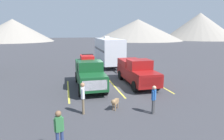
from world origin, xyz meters
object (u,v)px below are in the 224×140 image
object	(u,v)px
pickup_truck_a	(89,72)
camper_trailer_a	(108,50)
person_c	(59,128)
person_b	(83,96)
person_a	(154,98)
dog	(115,102)
pickup_truck_b	(136,71)

from	to	relation	value
pickup_truck_a	camper_trailer_a	xyz separation A→B (m)	(3.70, 9.01, 0.79)
pickup_truck_a	person_c	xyz separation A→B (m)	(-2.15, -7.96, -0.27)
camper_trailer_a	pickup_truck_a	bearing A→B (deg)	-112.34
camper_trailer_a	person_b	size ratio (longest dim) A/B	5.03
person_a	dog	world-z (taller)	person_a
camper_trailer_a	person_c	world-z (taller)	camper_trailer_a
pickup_truck_b	person_a	world-z (taller)	pickup_truck_b
person_a	person_c	world-z (taller)	person_c
pickup_truck_b	camper_trailer_a	xyz separation A→B (m)	(-0.30, 9.07, 0.88)
pickup_truck_b	person_c	distance (m)	10.01
person_a	person_c	bearing A→B (deg)	-156.41
pickup_truck_a	camper_trailer_a	size ratio (longest dim) A/B	0.64
person_b	person_a	bearing A→B (deg)	-14.34
camper_trailer_a	dog	bearing A→B (deg)	-101.77
dog	person_a	bearing A→B (deg)	-27.21
pickup_truck_b	person_a	size ratio (longest dim) A/B	3.53
pickup_truck_a	pickup_truck_b	xyz separation A→B (m)	(4.00, -0.06, -0.10)
dog	person_b	bearing A→B (deg)	-178.81
camper_trailer_a	dog	distance (m)	14.23
pickup_truck_a	pickup_truck_b	world-z (taller)	pickup_truck_a
camper_trailer_a	person_b	distance (m)	14.69
pickup_truck_a	camper_trailer_a	bearing A→B (deg)	67.66
pickup_truck_a	dog	distance (m)	4.97
pickup_truck_a	person_b	world-z (taller)	pickup_truck_a
pickup_truck_b	camper_trailer_a	size ratio (longest dim) A/B	0.63
dog	pickup_truck_b	bearing A→B (deg)	56.32
person_c	pickup_truck_a	bearing A→B (deg)	74.90
camper_trailer_a	person_a	size ratio (longest dim) A/B	5.56
pickup_truck_a	camper_trailer_a	world-z (taller)	camper_trailer_a
person_b	dog	distance (m)	1.87
pickup_truck_a	pickup_truck_b	size ratio (longest dim) A/B	1.00
person_b	pickup_truck_a	bearing A→B (deg)	78.67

